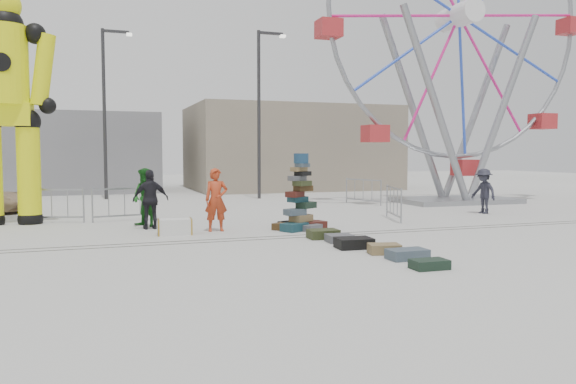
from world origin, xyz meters
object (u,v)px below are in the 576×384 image
object	(u,v)px
steamer_trunk	(175,227)
barricade_wheel_front	(394,203)
barricade_wheel_back	(363,191)
pedestrian_black	(151,199)
crash_test_dummy	(7,98)
pedestrian_red	(216,200)
lamp_post_left	(106,104)
suitcase_tower	(300,208)
lamp_post_right	(261,105)
barricade_dummy_c	(125,204)
pedestrian_green	(146,197)
ferris_wheel	(459,40)
pedestrian_grey	(484,191)
barricade_dummy_b	(52,205)

from	to	relation	value
steamer_trunk	barricade_wheel_front	distance (m)	7.39
barricade_wheel_back	pedestrian_black	distance (m)	10.72
barricade_wheel_front	crash_test_dummy	bearing A→B (deg)	93.28
barricade_wheel_back	pedestrian_red	distance (m)	9.89
lamp_post_left	pedestrian_red	size ratio (longest dim) A/B	4.51
lamp_post_left	suitcase_tower	xyz separation A→B (m)	(4.96, -12.90, -3.87)
lamp_post_right	pedestrian_black	world-z (taller)	lamp_post_right
barricade_dummy_c	pedestrian_green	distance (m)	1.74
suitcase_tower	pedestrian_red	bearing A→B (deg)	145.98
crash_test_dummy	steamer_trunk	xyz separation A→B (m)	(4.47, -3.84, -3.66)
lamp_post_right	pedestrian_green	bearing A→B (deg)	-125.06
ferris_wheel	barricade_wheel_front	xyz separation A→B (m)	(-5.84, -4.77, -6.56)
barricade_dummy_c	pedestrian_black	distance (m)	2.37
barricade_dummy_c	pedestrian_grey	distance (m)	12.60
suitcase_tower	pedestrian_green	bearing A→B (deg)	128.64
suitcase_tower	ferris_wheel	xyz separation A→B (m)	(9.58, 5.95, 6.50)
ferris_wheel	lamp_post_right	bearing A→B (deg)	147.86
barricade_wheel_front	barricade_dummy_c	bearing A→B (deg)	89.77
lamp_post_left	steamer_trunk	distance (m)	13.56
pedestrian_red	pedestrian_grey	bearing A→B (deg)	10.48
ferris_wheel	pedestrian_grey	bearing A→B (deg)	-112.27
pedestrian_red	pedestrian_black	xyz separation A→B (m)	(-1.70, 1.06, -0.02)
barricade_wheel_front	pedestrian_green	world-z (taller)	pedestrian_green
barricade_dummy_b	barricade_wheel_front	bearing A→B (deg)	3.19
ferris_wheel	barricade_dummy_c	world-z (taller)	ferris_wheel
crash_test_dummy	pedestrian_black	size ratio (longest dim) A/B	4.26
pedestrian_black	pedestrian_grey	bearing A→B (deg)	179.65
barricade_dummy_c	pedestrian_black	bearing A→B (deg)	-84.49
lamp_post_left	pedestrian_green	distance (m)	11.42
barricade_dummy_b	lamp_post_right	bearing A→B (deg)	55.73
pedestrian_green	steamer_trunk	bearing A→B (deg)	-24.51
lamp_post_right	barricade_wheel_front	world-z (taller)	lamp_post_right
barricade_dummy_b	pedestrian_grey	world-z (taller)	pedestrian_grey
steamer_trunk	pedestrian_black	world-z (taller)	pedestrian_black
suitcase_tower	barricade_dummy_b	world-z (taller)	suitcase_tower
lamp_post_left	barricade_dummy_b	xyz separation A→B (m)	(-1.91, -8.95, -3.93)
lamp_post_left	barricade_wheel_front	world-z (taller)	lamp_post_left
lamp_post_right	pedestrian_green	size ratio (longest dim) A/B	4.58
lamp_post_left	barricade_dummy_c	world-z (taller)	lamp_post_left
barricade_dummy_b	pedestrian_red	world-z (taller)	pedestrian_red
ferris_wheel	pedestrian_red	size ratio (longest dim) A/B	8.14
lamp_post_right	pedestrian_grey	distance (m)	11.39
lamp_post_left	pedestrian_grey	xyz separation A→B (m)	(12.74, -11.13, -3.67)
pedestrian_green	ferris_wheel	bearing A→B (deg)	64.69
pedestrian_grey	pedestrian_black	bearing A→B (deg)	-97.27
pedestrian_red	pedestrian_black	size ratio (longest dim) A/B	1.03
lamp_post_left	pedestrian_green	world-z (taller)	lamp_post_left
crash_test_dummy	ferris_wheel	size ratio (longest dim) A/B	0.51
steamer_trunk	barricade_dummy_b	distance (m)	5.09
pedestrian_red	barricade_dummy_b	bearing A→B (deg)	144.50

